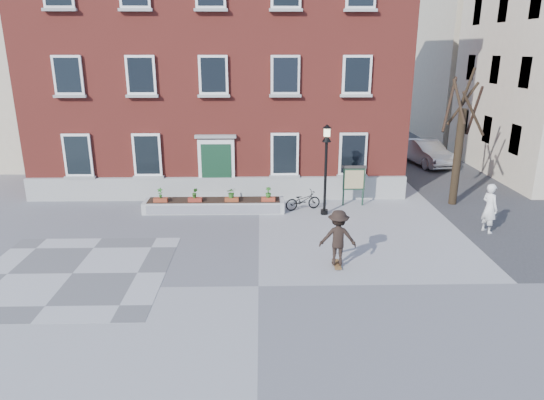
{
  "coord_description": "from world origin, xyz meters",
  "views": [
    {
      "loc": [
        0.12,
        -13.3,
        6.94
      ],
      "look_at": [
        0.5,
        4.0,
        1.5
      ],
      "focal_mm": 32.0,
      "sensor_mm": 36.0,
      "label": 1
    }
  ],
  "objects_px": {
    "parked_car": "(426,152)",
    "bicycle": "(303,200)",
    "bystander": "(490,208)",
    "skateboarder": "(338,238)",
    "notice_board": "(354,179)",
    "lamp_post": "(326,157)"
  },
  "relations": [
    {
      "from": "bystander",
      "to": "notice_board",
      "type": "relative_size",
      "value": 1.05
    },
    {
      "from": "bystander",
      "to": "bicycle",
      "type": "bearing_deg",
      "value": 48.69
    },
    {
      "from": "bicycle",
      "to": "bystander",
      "type": "xyz_separation_m",
      "value": [
        7.03,
        -2.93,
        0.55
      ]
    },
    {
      "from": "bystander",
      "to": "notice_board",
      "type": "bearing_deg",
      "value": 34.64
    },
    {
      "from": "bicycle",
      "to": "bystander",
      "type": "relative_size",
      "value": 0.83
    },
    {
      "from": "bystander",
      "to": "skateboarder",
      "type": "distance_m",
      "value": 7.05
    },
    {
      "from": "bicycle",
      "to": "bystander",
      "type": "distance_m",
      "value": 7.64
    },
    {
      "from": "notice_board",
      "to": "skateboarder",
      "type": "distance_m",
      "value": 6.71
    },
    {
      "from": "bystander",
      "to": "notice_board",
      "type": "distance_m",
      "value": 5.84
    },
    {
      "from": "bicycle",
      "to": "lamp_post",
      "type": "relative_size",
      "value": 0.42
    },
    {
      "from": "lamp_post",
      "to": "skateboarder",
      "type": "distance_m",
      "value": 5.5
    },
    {
      "from": "parked_car",
      "to": "bicycle",
      "type": "bearing_deg",
      "value": -146.08
    },
    {
      "from": "bystander",
      "to": "lamp_post",
      "type": "relative_size",
      "value": 0.5
    },
    {
      "from": "lamp_post",
      "to": "skateboarder",
      "type": "relative_size",
      "value": 2.01
    },
    {
      "from": "bicycle",
      "to": "notice_board",
      "type": "bearing_deg",
      "value": -94.24
    },
    {
      "from": "lamp_post",
      "to": "skateboarder",
      "type": "bearing_deg",
      "value": -92.6
    },
    {
      "from": "notice_board",
      "to": "skateboarder",
      "type": "bearing_deg",
      "value": -104.77
    },
    {
      "from": "parked_car",
      "to": "notice_board",
      "type": "height_order",
      "value": "notice_board"
    },
    {
      "from": "bystander",
      "to": "skateboarder",
      "type": "relative_size",
      "value": 1.01
    },
    {
      "from": "bicycle",
      "to": "lamp_post",
      "type": "height_order",
      "value": "lamp_post"
    },
    {
      "from": "bystander",
      "to": "parked_car",
      "type": "bearing_deg",
      "value": -25.1
    },
    {
      "from": "parked_car",
      "to": "notice_board",
      "type": "xyz_separation_m",
      "value": [
        -5.98,
        -8.13,
        0.5
      ]
    }
  ]
}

